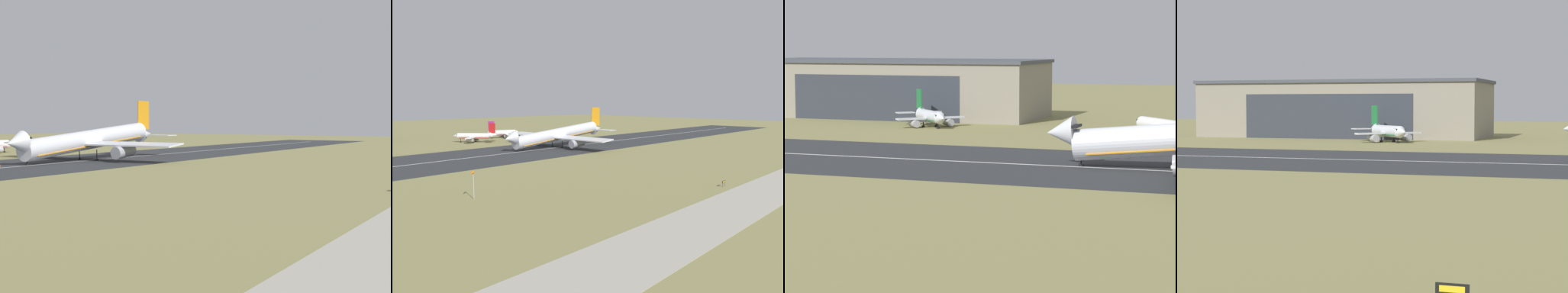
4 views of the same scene
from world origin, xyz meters
The scene contains 6 objects.
ground_plane centered at (0.00, 58.46, 0.00)m, with size 721.46×721.46×0.00m, color olive.
runway_strip centered at (0.00, 116.91, 0.03)m, with size 481.46×46.11×0.06m, color #2B2D30.
runway_centreline centered at (0.00, 116.91, 0.07)m, with size 433.32×0.70×0.01m, color silver.
hangar_building centered at (-56.18, 204.91, 8.12)m, with size 82.17×32.51×16.20m.
airplane_parked_west centered at (-35.21, 177.16, 2.64)m, with size 17.95×18.11×9.11m.
runway_sign centered at (13.03, 28.94, 1.08)m, with size 1.55×0.14×1.44m.
Camera 4 is at (20.07, -4.09, 9.45)m, focal length 70.00 mm.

